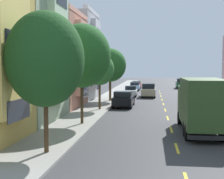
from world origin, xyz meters
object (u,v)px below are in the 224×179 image
object	(u,v)px
street_tree_nearest	(45,59)
parked_hatchback_sky	(135,86)
parked_hatchback_white	(131,91)
moving_champagne_sedan	(148,90)
delivery_box_truck	(201,103)
parked_pickup_black	(124,99)
parked_sedan_red	(136,85)
street_tree_second	(82,56)
street_tree_third	(100,69)
parked_suv_forest	(181,83)
parked_pickup_charcoal	(202,98)
street_tree_farthest	(110,65)

from	to	relation	value
street_tree_nearest	parked_hatchback_sky	xyz separation A→B (m)	(2.04, 42.50, -3.89)
parked_hatchback_white	moving_champagne_sedan	size ratio (longest dim) A/B	0.84
street_tree_nearest	delivery_box_truck	size ratio (longest dim) A/B	0.91
parked_pickup_black	parked_sedan_red	world-z (taller)	parked_pickup_black
street_tree_second	parked_sedan_red	world-z (taller)	street_tree_second
parked_hatchback_sky	parked_hatchback_white	xyz separation A→B (m)	(0.01, -11.38, 0.00)
delivery_box_truck	street_tree_third	bearing A→B (deg)	130.08
moving_champagne_sedan	parked_sedan_red	bearing A→B (deg)	98.13
parked_hatchback_sky	moving_champagne_sedan	bearing A→B (deg)	-77.95
delivery_box_truck	parked_suv_forest	xyz separation A→B (m)	(2.63, 43.22, -0.99)
street_tree_nearest	parked_pickup_charcoal	xyz separation A→B (m)	(10.66, 21.68, -3.82)
parked_pickup_charcoal	parked_pickup_black	world-z (taller)	same
street_tree_farthest	parked_pickup_black	distance (m)	6.42
parked_sedan_red	parked_pickup_charcoal	bearing A→B (deg)	-72.07
delivery_box_truck	parked_hatchback_white	size ratio (longest dim) A/B	1.85
parked_pickup_charcoal	parked_hatchback_sky	world-z (taller)	parked_pickup_charcoal
parked_hatchback_white	street_tree_second	bearing A→B (deg)	-95.06
street_tree_nearest	parked_pickup_charcoal	bearing A→B (deg)	63.80
street_tree_third	delivery_box_truck	xyz separation A→B (m)	(8.20, -9.74, -2.04)
street_tree_farthest	parked_suv_forest	size ratio (longest dim) A/B	1.32
parked_pickup_charcoal	parked_pickup_black	distance (m)	8.93
parked_sedan_red	street_tree_nearest	bearing A→B (deg)	-92.45
street_tree_farthest	parked_pickup_black	size ratio (longest dim) A/B	1.19
street_tree_nearest	parked_hatchback_sky	size ratio (longest dim) A/B	1.69
parked_pickup_charcoal	parked_sedan_red	size ratio (longest dim) A/B	1.18
parked_suv_forest	parked_pickup_black	world-z (taller)	parked_suv_forest
parked_pickup_black	street_tree_second	bearing A→B (deg)	-100.71
street_tree_third	street_tree_farthest	world-z (taller)	street_tree_farthest
delivery_box_truck	moving_champagne_sedan	bearing A→B (deg)	98.44
street_tree_third	parked_hatchback_sky	xyz separation A→B (m)	(2.04, 26.52, -3.26)
street_tree_second	moving_champagne_sedan	size ratio (longest dim) A/B	1.51
moving_champagne_sedan	parked_suv_forest	bearing A→B (deg)	71.81
parked_sedan_red	moving_champagne_sedan	xyz separation A→B (m)	(2.54, -17.77, 0.24)
street_tree_third	parked_suv_forest	world-z (taller)	street_tree_third
parked_hatchback_white	parked_sedan_red	xyz separation A→B (m)	(0.01, 17.13, -0.01)
street_tree_farthest	delivery_box_truck	xyz separation A→B (m)	(8.20, -17.74, -2.48)
street_tree_farthest	street_tree_second	bearing A→B (deg)	-90.00
parked_sedan_red	parked_pickup_black	bearing A→B (deg)	-89.91
parked_pickup_black	moving_champagne_sedan	world-z (taller)	moving_champagne_sedan
street_tree_nearest	street_tree_second	world-z (taller)	street_tree_second
parked_pickup_charcoal	parked_sedan_red	bearing A→B (deg)	107.93
parked_pickup_charcoal	parked_hatchback_sky	bearing A→B (deg)	112.51
parked_pickup_black	parked_sedan_red	bearing A→B (deg)	90.09
street_tree_nearest	parked_pickup_black	world-z (taller)	street_tree_nearest
street_tree_second	street_tree_third	world-z (taller)	street_tree_second
street_tree_third	delivery_box_truck	distance (m)	12.90
street_tree_nearest	street_tree_second	size ratio (longest dim) A/B	0.94
street_tree_second	moving_champagne_sedan	world-z (taller)	street_tree_second
parked_suv_forest	parked_sedan_red	distance (m)	8.86
street_tree_farthest	parked_hatchback_sky	size ratio (longest dim) A/B	1.58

